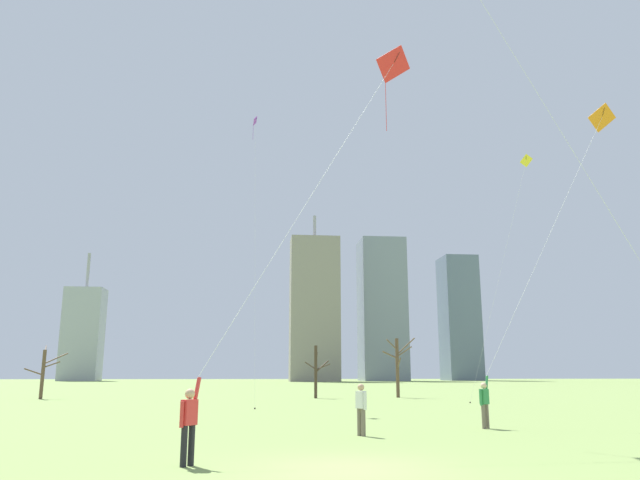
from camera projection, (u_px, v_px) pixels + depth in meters
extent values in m
plane|color=#7A934C|center=(349.00, 469.00, 12.61)|extent=(400.00, 400.00, 0.00)
cylinder|color=black|center=(184.00, 446.00, 12.97)|extent=(0.14, 0.14, 0.85)
cylinder|color=black|center=(191.00, 445.00, 13.15)|extent=(0.14, 0.14, 0.85)
cube|color=red|center=(189.00, 412.00, 13.21)|extent=(0.37, 0.39, 0.54)
sphere|color=tan|center=(190.00, 394.00, 13.29)|extent=(0.22, 0.22, 0.22)
cylinder|color=red|center=(182.00, 414.00, 13.03)|extent=(0.09, 0.09, 0.55)
cylinder|color=red|center=(197.00, 390.00, 13.48)|extent=(0.20, 0.21, 0.56)
cube|color=red|center=(393.00, 64.00, 23.96)|extent=(1.51, 0.62, 1.45)
cylinder|color=black|center=(393.00, 64.00, 23.96)|extent=(0.49, 0.43, 0.87)
cylinder|color=red|center=(386.00, 104.00, 23.82)|extent=(0.02, 0.02, 2.22)
cylinder|color=silver|center=(323.00, 177.00, 18.75)|extent=(6.44, 7.43, 12.08)
cylinder|color=silver|center=(538.00, 94.00, 17.40)|extent=(5.70, 3.44, 15.93)
cylinder|color=#726656|center=(484.00, 417.00, 21.82)|extent=(0.14, 0.14, 0.85)
cylinder|color=#726656|center=(487.00, 416.00, 21.97)|extent=(0.14, 0.14, 0.85)
cube|color=#338C4C|center=(484.00, 397.00, 22.04)|extent=(0.39, 0.36, 0.54)
sphere|color=beige|center=(484.00, 386.00, 22.13)|extent=(0.22, 0.22, 0.22)
cylinder|color=#338C4C|center=(481.00, 398.00, 21.90)|extent=(0.09, 0.09, 0.55)
cylinder|color=#338C4C|center=(487.00, 383.00, 22.28)|extent=(0.22, 0.19, 0.56)
cube|color=orange|center=(602.00, 118.00, 28.45)|extent=(1.42, 0.45, 1.34)
cylinder|color=black|center=(602.00, 118.00, 28.45)|extent=(0.17, 0.40, 0.84)
cylinder|color=silver|center=(551.00, 231.00, 25.39)|extent=(7.47, 2.92, 11.86)
cylinder|color=#726656|center=(359.00, 422.00, 19.43)|extent=(0.14, 0.14, 0.85)
cylinder|color=#726656|center=(363.00, 422.00, 19.25)|extent=(0.14, 0.14, 0.85)
cube|color=white|center=(361.00, 400.00, 19.49)|extent=(0.33, 0.39, 0.54)
sphere|color=tan|center=(361.00, 387.00, 19.57)|extent=(0.22, 0.22, 0.22)
cylinder|color=white|center=(357.00, 400.00, 19.65)|extent=(0.09, 0.09, 0.55)
cylinder|color=white|center=(365.00, 401.00, 19.31)|extent=(0.09, 0.09, 0.55)
cube|color=purple|center=(255.00, 121.00, 39.85)|extent=(0.25, 0.76, 0.74)
cylinder|color=black|center=(255.00, 121.00, 39.85)|extent=(0.22, 0.05, 0.47)
cylinder|color=purple|center=(253.00, 132.00, 39.64)|extent=(0.02, 0.02, 1.06)
cylinder|color=silver|center=(255.00, 253.00, 36.75)|extent=(0.41, 2.41, 18.16)
cylinder|color=#3F3833|center=(255.00, 408.00, 33.65)|extent=(0.10, 0.10, 0.08)
cube|color=yellow|center=(526.00, 161.00, 42.45)|extent=(0.66, 0.70, 0.88)
cylinder|color=black|center=(526.00, 161.00, 42.45)|extent=(0.14, 0.27, 0.55)
cylinder|color=silver|center=(499.00, 279.00, 41.46)|extent=(4.26, 2.05, 16.50)
cylinder|color=#3F3833|center=(470.00, 402.00, 40.46)|extent=(0.10, 0.10, 0.08)
cylinder|color=brown|center=(397.00, 368.00, 50.22)|extent=(0.28, 0.28, 4.81)
cylinder|color=brown|center=(390.00, 355.00, 49.89)|extent=(1.49, 1.10, 0.62)
cylinder|color=brown|center=(406.00, 346.00, 50.70)|extent=(1.62, 0.17, 1.45)
cylinder|color=brown|center=(399.00, 363.00, 49.72)|extent=(0.11, 1.23, 0.90)
cylinder|color=brown|center=(404.00, 352.00, 49.95)|extent=(1.05, 1.31, 0.86)
cylinder|color=brown|center=(392.00, 344.00, 50.24)|extent=(1.11, 0.80, 0.90)
cylinder|color=#423326|center=(316.00, 372.00, 48.56)|extent=(0.25, 0.25, 4.14)
cylinder|color=#423326|center=(316.00, 359.00, 49.36)|extent=(0.34, 1.26, 1.23)
cylinder|color=#423326|center=(323.00, 367.00, 49.11)|extent=(1.33, 0.92, 0.55)
cylinder|color=#423326|center=(322.00, 366.00, 48.89)|extent=(1.18, 0.51, 1.01)
cylinder|color=#423326|center=(310.00, 366.00, 48.76)|extent=(0.92, 0.40, 0.65)
cylinder|color=brown|center=(43.00, 374.00, 47.02)|extent=(0.27, 0.27, 3.75)
cylinder|color=brown|center=(45.00, 351.00, 48.16)|extent=(0.56, 1.67, 1.00)
cylinder|color=brown|center=(33.00, 372.00, 46.90)|extent=(1.41, 0.30, 0.58)
cylinder|color=brown|center=(52.00, 365.00, 47.29)|extent=(1.23, 0.22, 0.55)
cylinder|color=brown|center=(56.00, 358.00, 48.01)|extent=(1.45, 1.48, 0.96)
cube|color=gray|center=(314.00, 308.00, 148.92)|extent=(11.98, 8.54, 35.07)
cylinder|color=#99999E|center=(315.00, 227.00, 153.34)|extent=(0.80, 0.80, 6.01)
cube|color=gray|center=(382.00, 309.00, 159.50)|extent=(11.56, 11.43, 36.89)
cube|color=#9EA3AD|center=(83.00, 334.00, 158.60)|extent=(9.70, 7.17, 24.05)
cylinder|color=#99999E|center=(88.00, 271.00, 162.22)|extent=(0.80, 0.80, 9.57)
cube|color=slate|center=(459.00, 318.00, 170.04)|extent=(9.35, 10.50, 34.35)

